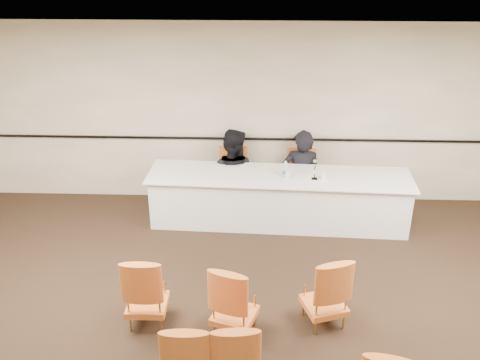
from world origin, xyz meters
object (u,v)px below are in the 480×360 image
panel_table (279,199)px  aud_chair_front_left (146,289)px  panelist_second (232,179)px  aud_chair_back_mid (235,356)px  panelist_main_chair (301,180)px  drinking_glass (287,175)px  aud_chair_front_right (325,289)px  water_bottle (285,169)px  aud_chair_front_mid (235,299)px  aud_chair_back_left (188,357)px  microphone (315,171)px  coffee_cup (323,176)px  panelist_second_chair (232,177)px  panelist_main (301,181)px

panel_table → aud_chair_front_left: bearing=-120.6°
panelist_second → aud_chair_back_mid: (0.22, -4.12, 0.03)m
panelist_main_chair → aud_chair_front_left: size_ratio=1.00×
drinking_glass → aud_chair_front_right: 2.36m
panelist_main_chair → aud_chair_front_left: same height
water_bottle → drinking_glass: bearing=-69.4°
panelist_second → drinking_glass: (0.87, -0.72, 0.42)m
aud_chair_front_mid → aud_chair_back_left: size_ratio=1.00×
microphone → aud_chair_back_left: 3.75m
panel_table → water_bottle: 0.54m
water_bottle → drinking_glass: water_bottle is taller
aud_chair_back_mid → panelist_main_chair: bearing=71.9°
water_bottle → coffee_cup: bearing=-11.7°
panelist_second_chair → panel_table: bearing=-36.9°
panelist_main_chair → water_bottle: bearing=-114.3°
microphone → coffee_cup: microphone is taller
panelist_second_chair → aud_chair_front_left: 3.20m
panelist_main → aud_chair_front_left: size_ratio=1.89×
panelist_second_chair → aud_chair_front_mid: size_ratio=1.00×
panel_table → panelist_main: (0.39, 0.57, 0.05)m
panel_table → aud_chair_back_mid: 3.53m
panelist_second_chair → aud_chair_back_left: size_ratio=1.00×
water_bottle → drinking_glass: size_ratio=2.47×
microphone → aud_chair_front_mid: bearing=-111.5°
panelist_second → drinking_glass: size_ratio=17.68×
aud_chair_back_mid → coffee_cup: bearing=65.1°
panelist_main → water_bottle: bearing=69.6°
panel_table → water_bottle: size_ratio=16.49×
drinking_glass → panelist_second_chair: bearing=140.4°
panel_table → panelist_second: panelist_second is taller
water_bottle → aud_chair_back_left: 3.69m
panelist_main_chair → aud_chair_front_left: bearing=-120.8°
panelist_second → water_bottle: size_ratio=7.16×
panelist_main → panelist_main_chair: panelist_main is taller
panelist_second → panelist_main: bearing=-164.8°
panelist_second → aud_chair_back_left: (-0.23, -4.15, 0.03)m
aud_chair_front_mid → aud_chair_front_right: size_ratio=1.00×
panelist_second_chair → aud_chair_back_mid: same height
aud_chair_back_left → panelist_main: bearing=70.1°
panelist_main → coffee_cup: size_ratio=15.40×
panelist_main_chair → aud_chair_front_left: 3.63m
water_bottle → aud_chair_front_mid: water_bottle is taller
aud_chair_back_mid → panelist_main: bearing=71.9°
aud_chair_front_left → aud_chair_front_mid: 1.05m
panelist_second → aud_chair_front_left: bearing=92.3°
water_bottle → coffee_cup: size_ratio=2.12×
panel_table → panelist_second: bearing=143.1°
panelist_second → aud_chair_front_right: panelist_second is taller
microphone → aud_chair_back_mid: 3.57m
microphone → aud_chair_back_left: microphone is taller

